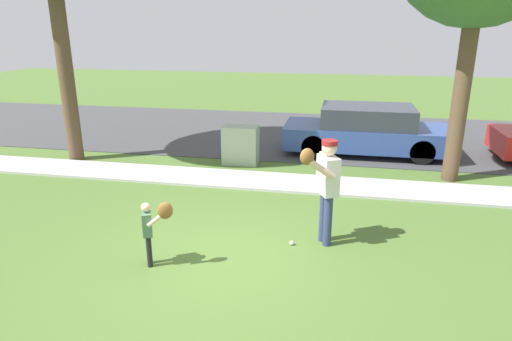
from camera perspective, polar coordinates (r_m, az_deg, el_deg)
ground_plane at (r=10.19m, az=0.82°, el=-1.70°), size 48.00×48.00×0.00m
sidewalk_strip at (r=10.27m, az=0.92°, el=-1.35°), size 36.00×1.20×0.06m
road_surface at (r=15.03m, az=4.31°, el=4.87°), size 36.00×6.80×0.02m
person_adult at (r=7.16m, az=8.92°, el=-1.36°), size 0.64×0.84×1.76m
person_child at (r=6.75m, az=-13.15°, el=-6.71°), size 0.55×0.33×1.06m
baseball at (r=7.47m, az=4.59°, el=-9.23°), size 0.07×0.07×0.07m
utility_cabinet at (r=11.52m, az=-1.99°, el=3.27°), size 0.90×0.52×1.00m
parked_wagon_blue at (r=12.78m, az=13.94°, el=4.99°), size 4.50×1.80×1.33m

